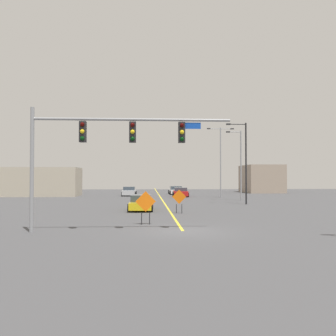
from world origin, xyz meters
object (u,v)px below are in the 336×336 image
object	(u,v)px
construction_sign_right_lane	(179,198)
car_yellow_distant	(141,203)
street_lamp_near_right	(244,159)
construction_sign_median_far	(146,203)
car_white_far	(176,190)
car_silver_mid	(129,192)
traffic_signal_assembly	(105,140)
street_lamp_mid_right	(240,162)
street_lamp_far_left	(221,157)
car_red_approaching	(180,192)

from	to	relation	value
construction_sign_right_lane	car_yellow_distant	distance (m)	4.08
street_lamp_near_right	construction_sign_median_far	world-z (taller)	street_lamp_near_right
car_white_far	car_silver_mid	distance (m)	8.49
street_lamp_near_right	car_yellow_distant	xyz separation A→B (m)	(-10.36, -6.01, -3.95)
street_lamp_near_right	construction_sign_right_lane	xyz separation A→B (m)	(-7.43, -8.79, -3.44)
traffic_signal_assembly	street_lamp_mid_right	size ratio (longest dim) A/B	1.23
traffic_signal_assembly	car_silver_mid	size ratio (longest dim) A/B	2.38
street_lamp_mid_right	street_lamp_far_left	bearing A→B (deg)	100.57
construction_sign_right_lane	construction_sign_median_far	bearing A→B (deg)	-111.36
traffic_signal_assembly	car_silver_mid	distance (m)	35.95
street_lamp_near_right	construction_sign_right_lane	size ratio (longest dim) A/B	4.60
traffic_signal_assembly	street_lamp_far_left	size ratio (longest dim) A/B	1.08
car_silver_mid	car_white_far	bearing A→B (deg)	31.36
street_lamp_near_right	car_red_approaching	size ratio (longest dim) A/B	1.80
traffic_signal_assembly	construction_sign_median_far	bearing A→B (deg)	52.88
car_silver_mid	car_red_approaching	xyz separation A→B (m)	(7.35, -2.89, -0.01)
car_yellow_distant	construction_sign_median_far	bearing A→B (deg)	-87.40
street_lamp_near_right	car_yellow_distant	world-z (taller)	street_lamp_near_right
construction_sign_right_lane	car_red_approaching	world-z (taller)	construction_sign_right_lane
street_lamp_mid_right	car_red_approaching	size ratio (longest dim) A/B	1.79
street_lamp_near_right	construction_sign_median_far	bearing A→B (deg)	-123.17
street_lamp_mid_right	car_white_far	world-z (taller)	street_lamp_mid_right
construction_sign_median_far	construction_sign_right_lane	size ratio (longest dim) A/B	1.08
street_lamp_mid_right	car_silver_mid	bearing A→B (deg)	138.40
construction_sign_right_lane	car_white_far	size ratio (longest dim) A/B	0.39
car_white_far	car_yellow_distant	distance (m)	28.71
street_lamp_far_left	car_red_approaching	bearing A→B (deg)	147.36
car_white_far	car_red_approaching	distance (m)	7.31
car_silver_mid	construction_sign_median_far	bearing A→B (deg)	-85.57
street_lamp_far_left	car_yellow_distant	xyz separation A→B (m)	(-10.29, -17.69, -4.85)
street_lamp_far_left	construction_sign_median_far	bearing A→B (deg)	-110.15
street_lamp_far_left	construction_sign_median_far	distance (m)	28.96
car_white_far	car_red_approaching	world-z (taller)	car_white_far
street_lamp_far_left	car_silver_mid	size ratio (longest dim) A/B	2.20
traffic_signal_assembly	car_red_approaching	bearing A→B (deg)	78.27
car_white_far	car_silver_mid	bearing A→B (deg)	-148.64
traffic_signal_assembly	car_white_far	bearing A→B (deg)	80.50
traffic_signal_assembly	car_red_approaching	size ratio (longest dim) A/B	2.20
street_lamp_mid_right	car_white_far	distance (m)	18.02
street_lamp_far_left	car_white_far	distance (m)	12.73
car_white_far	car_yellow_distant	world-z (taller)	car_white_far
traffic_signal_assembly	car_silver_mid	xyz separation A→B (m)	(-0.53, 35.72, -4.03)
construction_sign_right_lane	traffic_signal_assembly	bearing A→B (deg)	-116.50
traffic_signal_assembly	construction_sign_median_far	distance (m)	4.80
street_lamp_far_left	car_red_approaching	size ratio (longest dim) A/B	2.04
street_lamp_near_right	street_lamp_far_left	bearing A→B (deg)	90.36
construction_sign_right_lane	car_red_approaching	size ratio (longest dim) A/B	0.39
car_red_approaching	street_lamp_far_left	bearing A→B (deg)	-32.64
car_yellow_distant	car_red_approaching	xyz separation A→B (m)	(5.21, 20.94, -0.01)
construction_sign_median_far	car_white_far	bearing A→B (deg)	82.86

